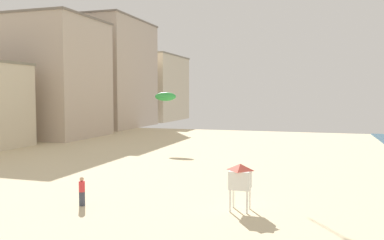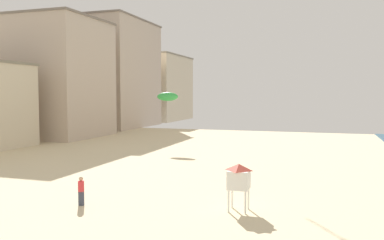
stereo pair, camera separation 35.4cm
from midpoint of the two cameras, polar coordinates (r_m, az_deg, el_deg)
boardwalk_hotel_mid at (r=63.25m, az=-20.00°, el=5.60°), size 16.82×13.00×17.15m
boardwalk_hotel_far at (r=78.69m, az=-11.63°, el=6.41°), size 14.65×17.94×20.08m
boardwalk_hotel_distant at (r=97.11m, az=-5.53°, el=4.55°), size 14.80×18.56×15.34m
kite_flyer at (r=23.63m, az=-15.09°, el=-9.50°), size 0.34×0.34×1.64m
lifeguard_stand at (r=21.79m, az=7.14°, el=-8.05°), size 1.10×1.10×2.55m
kite_green_parafoil_2 at (r=46.16m, az=-3.28°, el=3.34°), size 2.57×0.71×1.00m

